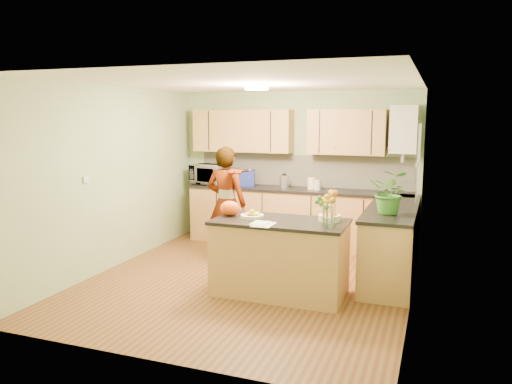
% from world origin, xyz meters
% --- Properties ---
extents(floor, '(4.50, 4.50, 0.00)m').
position_xyz_m(floor, '(0.00, 0.00, 0.00)').
color(floor, '#5D301A').
rests_on(floor, ground).
extents(ceiling, '(4.00, 4.50, 0.02)m').
position_xyz_m(ceiling, '(0.00, 0.00, 2.50)').
color(ceiling, white).
rests_on(ceiling, wall_back).
extents(wall_back, '(4.00, 0.02, 2.50)m').
position_xyz_m(wall_back, '(0.00, 2.25, 1.25)').
color(wall_back, '#8DA878').
rests_on(wall_back, floor).
extents(wall_front, '(4.00, 0.02, 2.50)m').
position_xyz_m(wall_front, '(0.00, -2.25, 1.25)').
color(wall_front, '#8DA878').
rests_on(wall_front, floor).
extents(wall_left, '(0.02, 4.50, 2.50)m').
position_xyz_m(wall_left, '(-2.00, 0.00, 1.25)').
color(wall_left, '#8DA878').
rests_on(wall_left, floor).
extents(wall_right, '(0.02, 4.50, 2.50)m').
position_xyz_m(wall_right, '(2.00, 0.00, 1.25)').
color(wall_right, '#8DA878').
rests_on(wall_right, floor).
extents(back_counter, '(3.64, 0.62, 0.94)m').
position_xyz_m(back_counter, '(0.10, 1.95, 0.47)').
color(back_counter, '#AD7F45').
rests_on(back_counter, floor).
extents(right_counter, '(0.62, 2.24, 0.94)m').
position_xyz_m(right_counter, '(1.70, 0.85, 0.47)').
color(right_counter, '#AD7F45').
rests_on(right_counter, floor).
extents(splashback, '(3.60, 0.02, 0.52)m').
position_xyz_m(splashback, '(0.10, 2.23, 1.20)').
color(splashback, beige).
rests_on(splashback, back_counter).
extents(upper_cabinets, '(3.20, 0.34, 0.70)m').
position_xyz_m(upper_cabinets, '(-0.18, 2.08, 1.85)').
color(upper_cabinets, '#AD7F45').
rests_on(upper_cabinets, wall_back).
extents(boiler, '(0.40, 0.30, 0.86)m').
position_xyz_m(boiler, '(1.70, 2.09, 1.90)').
color(boiler, silver).
rests_on(boiler, wall_back).
extents(window_right, '(0.01, 1.30, 1.05)m').
position_xyz_m(window_right, '(1.99, 0.60, 1.55)').
color(window_right, silver).
rests_on(window_right, wall_right).
extents(light_switch, '(0.02, 0.09, 0.09)m').
position_xyz_m(light_switch, '(-1.99, -0.60, 1.30)').
color(light_switch, silver).
rests_on(light_switch, wall_left).
extents(ceiling_lamp, '(0.30, 0.30, 0.07)m').
position_xyz_m(ceiling_lamp, '(0.00, 0.30, 2.46)').
color(ceiling_lamp, '#FFEABF').
rests_on(ceiling_lamp, ceiling).
extents(peninsula_island, '(1.56, 0.80, 0.90)m').
position_xyz_m(peninsula_island, '(0.51, -0.30, 0.45)').
color(peninsula_island, '#AD7F45').
rests_on(peninsula_island, floor).
extents(fruit_dish, '(0.28, 0.28, 0.10)m').
position_xyz_m(fruit_dish, '(0.16, -0.30, 0.94)').
color(fruit_dish, '#F2E6C1').
rests_on(fruit_dish, peninsula_island).
extents(orange_bowl, '(0.25, 0.25, 0.15)m').
position_xyz_m(orange_bowl, '(1.06, -0.15, 0.96)').
color(orange_bowl, '#F2E6C1').
rests_on(orange_bowl, peninsula_island).
extents(flower_vase, '(0.26, 0.26, 0.48)m').
position_xyz_m(flower_vase, '(1.11, -0.48, 1.22)').
color(flower_vase, silver).
rests_on(flower_vase, peninsula_island).
extents(orange_bag, '(0.30, 0.27, 0.18)m').
position_xyz_m(orange_bag, '(-0.15, -0.25, 0.99)').
color(orange_bag, '#F65614').
rests_on(orange_bag, peninsula_island).
extents(papers, '(0.22, 0.30, 0.01)m').
position_xyz_m(papers, '(0.41, -0.60, 0.90)').
color(papers, white).
rests_on(papers, peninsula_island).
extents(violinist, '(0.64, 0.44, 1.67)m').
position_xyz_m(violinist, '(-0.65, 0.79, 0.84)').
color(violinist, '#EDB791').
rests_on(violinist, floor).
extents(violin, '(0.60, 0.52, 0.15)m').
position_xyz_m(violin, '(-0.45, 0.57, 1.34)').
color(violin, '#4B1204').
rests_on(violin, violinist).
extents(microwave, '(0.67, 0.52, 0.33)m').
position_xyz_m(microwave, '(-1.47, 1.94, 1.11)').
color(microwave, silver).
rests_on(microwave, back_counter).
extents(blue_box, '(0.39, 0.33, 0.26)m').
position_xyz_m(blue_box, '(-0.83, 1.97, 1.07)').
color(blue_box, navy).
rests_on(blue_box, back_counter).
extents(kettle, '(0.14, 0.14, 0.27)m').
position_xyz_m(kettle, '(-0.13, 1.98, 1.05)').
color(kettle, silver).
rests_on(kettle, back_counter).
extents(jar_cream, '(0.15, 0.15, 0.19)m').
position_xyz_m(jar_cream, '(0.33, 1.94, 1.04)').
color(jar_cream, '#F2E6C1').
rests_on(jar_cream, back_counter).
extents(jar_white, '(0.11, 0.11, 0.16)m').
position_xyz_m(jar_white, '(0.44, 1.89, 1.02)').
color(jar_white, silver).
rests_on(jar_white, back_counter).
extents(potted_plant, '(0.52, 0.46, 0.53)m').
position_xyz_m(potted_plant, '(1.70, 0.30, 1.21)').
color(potted_plant, '#377928').
rests_on(potted_plant, right_counter).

